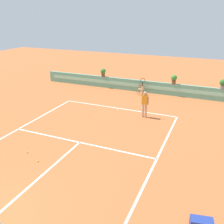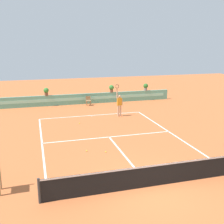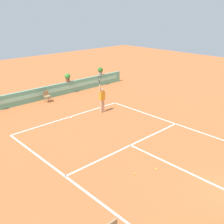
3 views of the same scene
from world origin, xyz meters
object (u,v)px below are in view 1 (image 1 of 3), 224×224
(gear_bag, at_px, (201,224))
(potted_plant_far_right, at_px, (223,83))
(tennis_player, at_px, (145,102))
(potted_plant_right, at_px, (174,79))
(tennis_ball_near_baseline, at_px, (38,161))
(potted_plant_left, at_px, (103,72))
(tennis_ball_by_sideline, at_px, (89,115))
(ball_kid_chair, at_px, (141,89))
(tennis_ball_mid_court, at_px, (27,152))

(gear_bag, bearing_deg, potted_plant_far_right, 89.06)
(tennis_player, bearing_deg, potted_plant_right, 80.91)
(potted_plant_right, bearing_deg, tennis_ball_near_baseline, -107.11)
(tennis_player, relative_size, potted_plant_right, 3.57)
(tennis_ball_near_baseline, bearing_deg, potted_plant_left, 101.29)
(tennis_ball_by_sideline, relative_size, potted_plant_far_right, 0.09)
(ball_kid_chair, height_order, tennis_ball_by_sideline, ball_kid_chair)
(gear_bag, height_order, potted_plant_left, potted_plant_left)
(potted_plant_right, bearing_deg, potted_plant_left, 180.00)
(ball_kid_chair, relative_size, tennis_player, 0.33)
(ball_kid_chair, bearing_deg, tennis_ball_by_sideline, -107.27)
(tennis_player, height_order, tennis_ball_near_baseline, tennis_player)
(gear_bag, height_order, tennis_ball_by_sideline, gear_bag)
(potted_plant_far_right, bearing_deg, ball_kid_chair, -173.15)
(potted_plant_far_right, relative_size, potted_plant_left, 1.00)
(tennis_ball_mid_court, distance_m, potted_plant_far_right, 14.65)
(gear_bag, height_order, tennis_ball_mid_court, gear_bag)
(potted_plant_left, bearing_deg, tennis_ball_near_baseline, -78.71)
(ball_kid_chair, height_order, potted_plant_left, potted_plant_left)
(ball_kid_chair, xyz_separation_m, tennis_ball_mid_court, (-2.30, -11.19, -0.44))
(tennis_ball_by_sideline, bearing_deg, tennis_ball_near_baseline, -85.25)
(potted_plant_right, bearing_deg, tennis_ball_mid_court, -111.82)
(gear_bag, distance_m, potted_plant_right, 13.89)
(gear_bag, relative_size, potted_plant_left, 0.97)
(gear_bag, height_order, tennis_ball_near_baseline, gear_bag)
(tennis_ball_by_sideline, xyz_separation_m, potted_plant_left, (-1.98, 6.55, 1.38))
(tennis_ball_by_sideline, height_order, potted_plant_right, potted_plant_right)
(ball_kid_chair, relative_size, potted_plant_far_right, 1.17)
(tennis_ball_by_sideline, height_order, potted_plant_left, potted_plant_left)
(ball_kid_chair, xyz_separation_m, tennis_player, (1.62, -4.59, 0.57))
(ball_kid_chair, bearing_deg, tennis_ball_near_baseline, -96.52)
(tennis_ball_near_baseline, distance_m, potted_plant_right, 12.99)
(gear_bag, xyz_separation_m, tennis_ball_by_sideline, (-7.68, 6.86, -0.15))
(ball_kid_chair, bearing_deg, potted_plant_right, 16.48)
(tennis_ball_near_baseline, distance_m, tennis_ball_mid_court, 1.06)
(tennis_ball_near_baseline, height_order, tennis_ball_mid_court, same)
(ball_kid_chair, xyz_separation_m, potted_plant_left, (-3.79, 0.73, 0.93))
(tennis_ball_mid_court, xyz_separation_m, potted_plant_left, (-1.49, 11.93, 1.38))
(ball_kid_chair, distance_m, tennis_ball_by_sideline, 6.11)
(tennis_ball_mid_court, xyz_separation_m, potted_plant_far_right, (8.39, 11.93, 1.38))
(tennis_player, height_order, potted_plant_far_right, tennis_player)
(tennis_player, distance_m, potted_plant_left, 7.60)
(tennis_ball_by_sideline, bearing_deg, ball_kid_chair, 72.73)
(tennis_ball_mid_court, distance_m, potted_plant_right, 12.92)
(tennis_player, height_order, potted_plant_left, tennis_player)
(tennis_ball_near_baseline, bearing_deg, tennis_player, 67.23)
(ball_kid_chair, height_order, tennis_player, tennis_player)
(tennis_ball_by_sideline, bearing_deg, tennis_player, 19.67)
(tennis_player, height_order, tennis_ball_mid_court, tennis_player)
(potted_plant_right, bearing_deg, gear_bag, -75.79)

